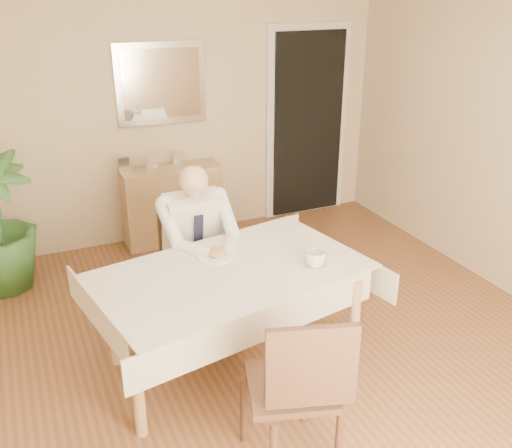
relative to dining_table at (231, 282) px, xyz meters
name	(u,v)px	position (x,y,z in m)	size (l,w,h in m)	color
room	(280,191)	(0.26, -0.16, 0.63)	(5.00, 5.02, 2.60)	brown
doorway	(308,125)	(1.81, 2.30, 0.33)	(0.96, 0.07, 2.10)	beige
mirror	(161,84)	(0.23, 2.31, 0.88)	(0.86, 0.04, 0.76)	silver
dining_table	(231,282)	(0.00, 0.00, 0.00)	(1.90, 1.33, 0.75)	tan
chair_far	(190,250)	(0.00, 0.88, -0.16)	(0.44, 0.44, 0.90)	#432B1E
chair_near	(299,384)	(0.00, -0.94, -0.12)	(0.57, 0.58, 0.96)	#432B1E
seated_man	(201,242)	(0.00, 0.59, 0.02)	(0.48, 0.72, 1.24)	white
plate	(216,255)	(-0.01, 0.22, 0.09)	(0.26, 0.26, 0.02)	white
food	(216,252)	(-0.01, 0.22, 0.11)	(0.14, 0.14, 0.06)	#956E44
knife	(225,256)	(0.03, 0.16, 0.11)	(0.01, 0.01, 0.13)	silver
fork	(214,258)	(-0.05, 0.16, 0.11)	(0.01, 0.01, 0.13)	silver
coffee_mug	(315,259)	(0.52, -0.17, 0.14)	(0.13, 0.13, 0.10)	white
sideboard	(173,205)	(0.23, 2.16, -0.28)	(0.96, 0.33, 0.77)	tan
photo_frame_left	(124,165)	(-0.20, 2.21, 0.17)	(0.10, 0.02, 0.14)	silver
photo_frame_center	(151,163)	(0.05, 2.18, 0.17)	(0.10, 0.02, 0.14)	silver
photo_frame_right	(178,157)	(0.33, 2.24, 0.17)	(0.10, 0.02, 0.14)	silver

